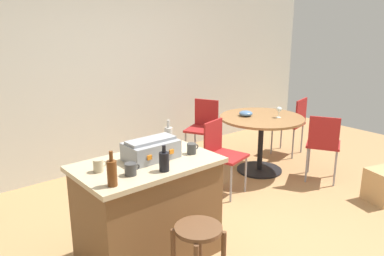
% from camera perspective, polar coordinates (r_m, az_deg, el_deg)
% --- Properties ---
extents(ground_plane, '(8.80, 8.80, 0.00)m').
position_cam_1_polar(ground_plane, '(4.03, 5.85, -14.61)').
color(ground_plane, '#A37A4C').
extents(back_wall, '(8.00, 0.10, 2.70)m').
position_cam_1_polar(back_wall, '(5.48, -12.33, 8.34)').
color(back_wall, beige).
rests_on(back_wall, ground_plane).
extents(kitchen_island, '(1.16, 0.72, 0.89)m').
position_cam_1_polar(kitchen_island, '(3.42, -6.33, -11.88)').
color(kitchen_island, brown).
rests_on(kitchen_island, ground_plane).
extents(wooden_stool, '(0.34, 0.34, 0.62)m').
position_cam_1_polar(wooden_stool, '(2.91, 0.92, -16.90)').
color(wooden_stool, brown).
rests_on(wooden_stool, ground_plane).
extents(dining_table, '(1.11, 1.11, 0.76)m').
position_cam_1_polar(dining_table, '(5.31, 9.99, -0.23)').
color(dining_table, black).
rests_on(dining_table, ground_plane).
extents(folding_chair_near, '(0.54, 0.54, 0.88)m').
position_cam_1_polar(folding_chair_near, '(5.64, 1.65, 0.38)').
color(folding_chair_near, maroon).
rests_on(folding_chair_near, ground_plane).
extents(folding_chair_far, '(0.48, 0.48, 0.86)m').
position_cam_1_polar(folding_chair_far, '(4.63, 4.28, -3.38)').
color(folding_chair_far, maroon).
rests_on(folding_chair_far, ground_plane).
extents(folding_chair_left, '(0.54, 0.54, 0.87)m').
position_cam_1_polar(folding_chair_left, '(5.18, 18.49, -1.98)').
color(folding_chair_left, maroon).
rests_on(folding_chair_left, ground_plane).
extents(folding_chair_right, '(0.48, 0.48, 0.87)m').
position_cam_1_polar(folding_chair_right, '(6.08, 14.37, 0.93)').
color(folding_chair_right, maroon).
rests_on(folding_chair_right, ground_plane).
extents(toolbox, '(0.43, 0.28, 0.17)m').
position_cam_1_polar(toolbox, '(3.28, -5.95, -3.09)').
color(toolbox, gray).
rests_on(toolbox, kitchen_island).
extents(bottle_0, '(0.07, 0.07, 0.26)m').
position_cam_1_polar(bottle_0, '(2.80, -11.52, -6.34)').
color(bottle_0, '#603314').
rests_on(bottle_0, kitchen_island).
extents(bottle_1, '(0.07, 0.07, 0.25)m').
position_cam_1_polar(bottle_1, '(3.56, -3.42, -1.24)').
color(bottle_1, '#B7B2AD').
rests_on(bottle_1, kitchen_island).
extents(bottle_2, '(0.08, 0.08, 0.21)m').
position_cam_1_polar(bottle_2, '(3.02, -4.06, -4.81)').
color(bottle_2, black).
rests_on(bottle_2, kitchen_island).
extents(cup_0, '(0.13, 0.09, 0.09)m').
position_cam_1_polar(cup_0, '(2.98, -8.88, -5.90)').
color(cup_0, '#383838').
rests_on(cup_0, kitchen_island).
extents(cup_1, '(0.11, 0.08, 0.10)m').
position_cam_1_polar(cup_1, '(3.09, -13.40, -5.32)').
color(cup_1, tan).
rests_on(cup_1, kitchen_island).
extents(cup_2, '(0.12, 0.08, 0.09)m').
position_cam_1_polar(cup_2, '(3.39, -0.03, -2.99)').
color(cup_2, '#383838').
rests_on(cup_2, kitchen_island).
extents(wine_glass, '(0.07, 0.07, 0.14)m').
position_cam_1_polar(wine_glass, '(5.25, 12.51, 2.62)').
color(wine_glass, silver).
rests_on(wine_glass, dining_table).
extents(serving_bowl, '(0.18, 0.18, 0.07)m').
position_cam_1_polar(serving_bowl, '(5.27, 7.80, 2.12)').
color(serving_bowl, '#4C7099').
rests_on(serving_bowl, dining_table).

